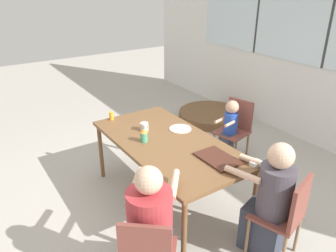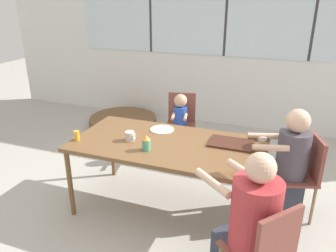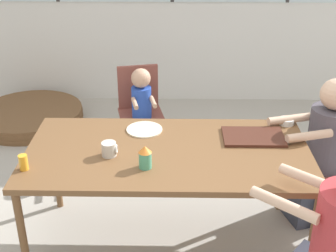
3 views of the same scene
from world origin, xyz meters
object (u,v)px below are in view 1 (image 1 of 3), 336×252
person_man_blue_shirt (151,237)px  person_toddler (229,133)px  bowl_white_shallow (255,163)px  person_woman_green_shirt (269,204)px  chair_for_woman_green_shirt (287,212)px  chair_for_toddler (236,125)px  folded_table_stack (210,115)px  coffee_mug (144,127)px  juice_glass (111,116)px  sippy_cup (144,135)px

person_man_blue_shirt → person_toddler: 2.27m
bowl_white_shallow → person_woman_green_shirt: bearing=-14.3°
person_toddler → bowl_white_shallow: person_toddler is taller
chair_for_woman_green_shirt → person_man_blue_shirt: size_ratio=0.73×
chair_for_toddler → folded_table_stack: bearing=-39.9°
coffee_mug → person_man_blue_shirt: bearing=-28.2°
coffee_mug → person_woman_green_shirt: bearing=15.2°
chair_for_toddler → folded_table_stack: chair_for_toddler is taller
person_woman_green_shirt → juice_glass: size_ratio=11.60×
chair_for_woman_green_shirt → person_woman_green_shirt: bearing=90.0°
chair_for_toddler → juice_glass: bearing=57.1°
person_woman_green_shirt → juice_glass: (-2.03, -0.60, 0.30)m
person_man_blue_shirt → bowl_white_shallow: (-0.04, 1.18, 0.27)m
coffee_mug → folded_table_stack: (-1.20, 2.08, -0.75)m
chair_for_toddler → coffee_mug: (-0.09, -1.40, 0.30)m
person_man_blue_shirt → coffee_mug: (-1.29, 0.69, 0.29)m
person_toddler → person_woman_green_shirt: bearing=136.8°
juice_glass → person_man_blue_shirt: bearing=-15.9°
sippy_cup → chair_for_toddler: bearing=95.7°
sippy_cup → folded_table_stack: (-1.45, 2.22, -0.78)m
coffee_mug → folded_table_stack: size_ratio=0.09×
coffee_mug → sippy_cup: sippy_cup is taller
person_woman_green_shirt → coffee_mug: 1.61m
person_toddler → juice_glass: 1.61m
chair_for_woman_green_shirt → chair_for_toddler: 1.85m
chair_for_toddler → person_woman_green_shirt: 1.74m
chair_for_toddler → coffee_mug: chair_for_toddler is taller
person_man_blue_shirt → person_toddler: bearing=71.1°
chair_for_woman_green_shirt → coffee_mug: chair_for_woman_green_shirt is taller
person_woman_green_shirt → folded_table_stack: (-2.73, 1.66, -0.45)m
juice_glass → folded_table_stack: bearing=107.2°
juice_glass → folded_table_stack: 2.48m
person_man_blue_shirt → person_toddler: size_ratio=1.30×
chair_for_woman_green_shirt → coffee_mug: bearing=88.8°
chair_for_woman_green_shirt → juice_glass: bearing=89.9°
coffee_mug → sippy_cup: size_ratio=0.67×
chair_for_toddler → person_toddler: size_ratio=0.95×
chair_for_woman_green_shirt → person_man_blue_shirt: bearing=144.7°
chair_for_woman_green_shirt → folded_table_stack: chair_for_woman_green_shirt is taller
person_woman_green_shirt → folded_table_stack: 3.23m
chair_for_woman_green_shirt → chair_for_toddler: same height
chair_for_woman_green_shirt → sippy_cup: bearing=96.3°
chair_for_toddler → coffee_mug: bearing=74.1°
chair_for_toddler → sippy_cup: size_ratio=5.78×
person_toddler → chair_for_toddler: bearing=-90.0°
person_toddler → folded_table_stack: (-1.32, 0.82, -0.38)m
person_toddler → sippy_cup: (0.12, -1.40, 0.40)m
chair_for_toddler → juice_glass: (-0.59, -1.58, 0.30)m
person_man_blue_shirt → person_toddler: (-1.17, 1.94, -0.08)m
chair_for_toddler → person_toddler: (0.03, -0.15, -0.07)m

